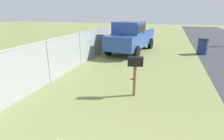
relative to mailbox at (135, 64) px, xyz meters
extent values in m
cube|color=brown|center=(0.00, 0.00, -0.57)|extent=(0.09, 0.09, 1.05)
cube|color=black|center=(0.00, 0.00, 0.06)|extent=(0.31, 0.53, 0.22)
cylinder|color=black|center=(0.00, 0.00, 0.17)|extent=(0.31, 0.53, 0.20)
cube|color=red|center=(0.11, 0.00, 0.13)|extent=(0.02, 0.04, 0.18)
cube|color=#284793|center=(6.83, 1.56, -0.22)|extent=(5.33, 2.55, 0.90)
cube|color=#284793|center=(6.22, 1.64, 0.61)|extent=(1.96, 1.94, 0.76)
cube|color=black|center=(6.22, 1.64, 0.61)|extent=(1.91, 1.97, 0.53)
cube|color=#284793|center=(7.83, 0.55, 0.29)|extent=(2.65, 0.44, 0.12)
cube|color=#284793|center=(8.06, 2.26, 0.29)|extent=(2.65, 0.44, 0.12)
cylinder|color=black|center=(5.03, 0.86, -0.72)|extent=(0.79, 0.36, 0.76)
cylinder|color=black|center=(5.28, 2.71, -0.72)|extent=(0.79, 0.36, 0.76)
cylinder|color=black|center=(8.37, 0.40, -0.72)|extent=(0.79, 0.36, 0.76)
cylinder|color=black|center=(8.63, 2.25, -0.72)|extent=(0.79, 0.36, 0.76)
cylinder|color=navy|center=(7.45, -3.07, -0.62)|extent=(0.62, 0.62, 0.96)
cylinder|color=black|center=(7.45, -3.07, -0.10)|extent=(0.65, 0.65, 0.08)
cylinder|color=#9EA3A8|center=(0.15, 3.46, -0.24)|extent=(0.07, 0.07, 1.71)
cylinder|color=#9EA3A8|center=(2.82, 3.46, -0.24)|extent=(0.07, 0.07, 1.71)
cylinder|color=#9EA3A8|center=(5.49, 3.46, -0.24)|extent=(0.07, 0.07, 1.71)
cylinder|color=#9EA3A8|center=(8.16, 3.46, -0.24)|extent=(0.07, 0.07, 1.71)
cylinder|color=#9EA3A8|center=(10.83, 3.46, -0.24)|extent=(0.07, 0.07, 1.71)
cylinder|color=#9EA3A8|center=(13.50, 3.46, -0.24)|extent=(0.07, 0.07, 1.71)
cube|color=#9EA3A8|center=(4.15, 3.46, 0.58)|extent=(18.69, 0.04, 0.04)
cube|color=gray|center=(4.15, 3.46, -0.24)|extent=(18.69, 0.01, 1.71)
cylinder|color=red|center=(1.44, 0.34, -1.07)|extent=(0.09, 0.13, 0.07)
camera|label=1|loc=(-5.58, -1.01, 1.66)|focal=29.00mm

